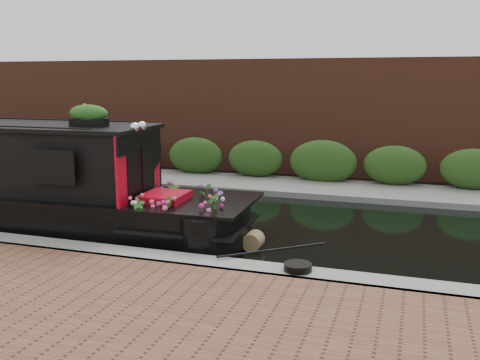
% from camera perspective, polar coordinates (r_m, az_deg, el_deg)
% --- Properties ---
extents(ground, '(80.00, 80.00, 0.00)m').
position_cam_1_polar(ground, '(12.96, -5.27, -4.20)').
color(ground, black).
rests_on(ground, ground).
extents(near_bank_coping, '(40.00, 0.60, 0.50)m').
position_cam_1_polar(near_bank_coping, '(10.16, -12.77, -8.73)').
color(near_bank_coping, gray).
rests_on(near_bank_coping, ground).
extents(far_bank_path, '(40.00, 2.40, 0.34)m').
position_cam_1_polar(far_bank_path, '(16.79, 0.43, -0.66)').
color(far_bank_path, slate).
rests_on(far_bank_path, ground).
extents(far_hedge, '(40.00, 1.10, 2.80)m').
position_cam_1_polar(far_hedge, '(17.63, 1.33, -0.10)').
color(far_hedge, '#254617').
rests_on(far_hedge, ground).
extents(far_brick_wall, '(40.00, 1.00, 8.00)m').
position_cam_1_polar(far_brick_wall, '(19.61, 3.12, 1.01)').
color(far_brick_wall, brown).
rests_on(far_brick_wall, ground).
extents(rope_fender, '(0.37, 0.39, 0.37)m').
position_cam_1_polar(rope_fender, '(10.62, 1.43, -6.52)').
color(rope_fender, olive).
rests_on(rope_fender, ground).
extents(coiled_mooring_rope, '(0.46, 0.46, 0.12)m').
position_cam_1_polar(coiled_mooring_rope, '(8.91, 6.19, -9.21)').
color(coiled_mooring_rope, black).
rests_on(coiled_mooring_rope, near_bank_coping).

